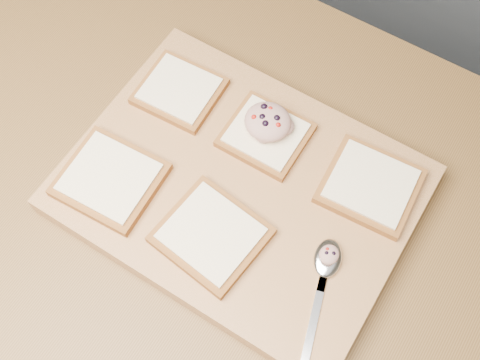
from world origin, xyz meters
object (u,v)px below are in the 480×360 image
Objects in this scene: tuna_salad_dollop at (268,121)px; spoon at (326,268)px; cutting_board at (240,189)px; bread_far_center at (266,135)px.

tuna_salad_dollop is 0.37× the size of spoon.
cutting_board is 2.58× the size of spoon.
cutting_board is at bearing -83.47° from tuna_salad_dollop.
bread_far_center is 1.70× the size of tuna_salad_dollop.
spoon reaches higher than cutting_board.
cutting_board is 0.17m from spoon.
bread_far_center is at bearing 95.53° from cutting_board.
cutting_board is 4.10× the size of bread_far_center.
tuna_salad_dollop reaches higher than cutting_board.
bread_far_center reaches higher than cutting_board.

